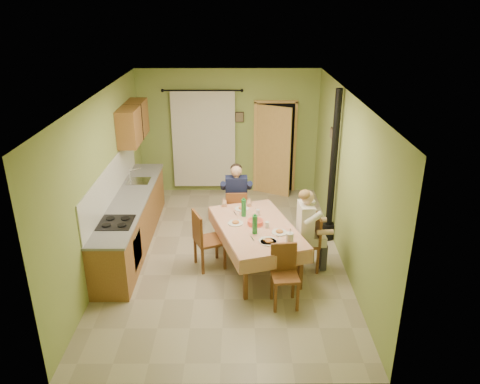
{
  "coord_description": "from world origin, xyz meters",
  "views": [
    {
      "loc": [
        0.22,
        -7.19,
        4.18
      ],
      "look_at": [
        0.25,
        0.1,
        1.15
      ],
      "focal_mm": 35.0,
      "sensor_mm": 36.0,
      "label": 1
    }
  ],
  "objects_px": {
    "dining_table": "(256,246)",
    "man_far": "(236,193)",
    "chair_near": "(284,287)",
    "chair_left": "(209,251)",
    "chair_right": "(306,253)",
    "stove_flue": "(331,188)",
    "chair_far": "(236,222)",
    "man_right": "(308,221)"
  },
  "relations": [
    {
      "from": "dining_table",
      "to": "chair_right",
      "type": "relative_size",
      "value": 2.29
    },
    {
      "from": "chair_far",
      "to": "chair_left",
      "type": "relative_size",
      "value": 0.93
    },
    {
      "from": "dining_table",
      "to": "chair_right",
      "type": "xyz_separation_m",
      "value": [
        0.83,
        -0.07,
        -0.09
      ]
    },
    {
      "from": "man_right",
      "to": "stove_flue",
      "type": "distance_m",
      "value": 1.22
    },
    {
      "from": "chair_right",
      "to": "man_right",
      "type": "relative_size",
      "value": 0.69
    },
    {
      "from": "chair_near",
      "to": "man_far",
      "type": "distance_m",
      "value": 2.35
    },
    {
      "from": "dining_table",
      "to": "stove_flue",
      "type": "relative_size",
      "value": 0.78
    },
    {
      "from": "chair_near",
      "to": "man_right",
      "type": "xyz_separation_m",
      "value": [
        0.44,
        0.98,
        0.59
      ]
    },
    {
      "from": "chair_far",
      "to": "chair_near",
      "type": "relative_size",
      "value": 1.01
    },
    {
      "from": "dining_table",
      "to": "man_right",
      "type": "bearing_deg",
      "value": -21.67
    },
    {
      "from": "man_far",
      "to": "chair_near",
      "type": "bearing_deg",
      "value": -73.36
    },
    {
      "from": "man_far",
      "to": "chair_left",
      "type": "bearing_deg",
      "value": -114.09
    },
    {
      "from": "chair_near",
      "to": "man_far",
      "type": "relative_size",
      "value": 0.67
    },
    {
      "from": "chair_left",
      "to": "stove_flue",
      "type": "xyz_separation_m",
      "value": [
        2.17,
        0.98,
        0.73
      ]
    },
    {
      "from": "chair_left",
      "to": "man_far",
      "type": "relative_size",
      "value": 0.73
    },
    {
      "from": "dining_table",
      "to": "chair_right",
      "type": "distance_m",
      "value": 0.84
    },
    {
      "from": "chair_near",
      "to": "chair_left",
      "type": "xyz_separation_m",
      "value": [
        -1.16,
        1.07,
        0.0
      ]
    },
    {
      "from": "chair_near",
      "to": "chair_left",
      "type": "relative_size",
      "value": 0.93
    },
    {
      "from": "dining_table",
      "to": "man_right",
      "type": "relative_size",
      "value": 1.57
    },
    {
      "from": "chair_far",
      "to": "dining_table",
      "type": "bearing_deg",
      "value": -74.79
    },
    {
      "from": "chair_far",
      "to": "chair_left",
      "type": "height_order",
      "value": "chair_left"
    },
    {
      "from": "chair_left",
      "to": "man_far",
      "type": "distance_m",
      "value": 1.32
    },
    {
      "from": "dining_table",
      "to": "man_right",
      "type": "height_order",
      "value": "man_right"
    },
    {
      "from": "dining_table",
      "to": "chair_near",
      "type": "bearing_deg",
      "value": -86.86
    },
    {
      "from": "chair_left",
      "to": "man_right",
      "type": "relative_size",
      "value": 0.73
    },
    {
      "from": "dining_table",
      "to": "man_far",
      "type": "height_order",
      "value": "man_far"
    },
    {
      "from": "chair_near",
      "to": "man_right",
      "type": "height_order",
      "value": "man_right"
    },
    {
      "from": "chair_left",
      "to": "stove_flue",
      "type": "height_order",
      "value": "stove_flue"
    },
    {
      "from": "chair_right",
      "to": "man_right",
      "type": "distance_m",
      "value": 0.59
    },
    {
      "from": "dining_table",
      "to": "chair_far",
      "type": "height_order",
      "value": "chair_far"
    },
    {
      "from": "chair_far",
      "to": "stove_flue",
      "type": "distance_m",
      "value": 1.87
    },
    {
      "from": "dining_table",
      "to": "chair_far",
      "type": "relative_size",
      "value": 2.31
    },
    {
      "from": "chair_right",
      "to": "chair_near",
      "type": "bearing_deg",
      "value": 151.27
    },
    {
      "from": "chair_right",
      "to": "man_far",
      "type": "bearing_deg",
      "value": 40.46
    },
    {
      "from": "chair_far",
      "to": "chair_left",
      "type": "distance_m",
      "value": 1.17
    },
    {
      "from": "chair_far",
      "to": "man_right",
      "type": "distance_m",
      "value": 1.74
    },
    {
      "from": "man_right",
      "to": "stove_flue",
      "type": "xyz_separation_m",
      "value": [
        0.57,
        1.07,
        0.15
      ]
    },
    {
      "from": "chair_left",
      "to": "stove_flue",
      "type": "bearing_deg",
      "value": 91.35
    },
    {
      "from": "chair_left",
      "to": "man_far",
      "type": "height_order",
      "value": "man_far"
    },
    {
      "from": "dining_table",
      "to": "man_far",
      "type": "relative_size",
      "value": 1.57
    },
    {
      "from": "man_right",
      "to": "dining_table",
      "type": "bearing_deg",
      "value": 80.85
    },
    {
      "from": "dining_table",
      "to": "chair_right",
      "type": "bearing_deg",
      "value": -21.52
    }
  ]
}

